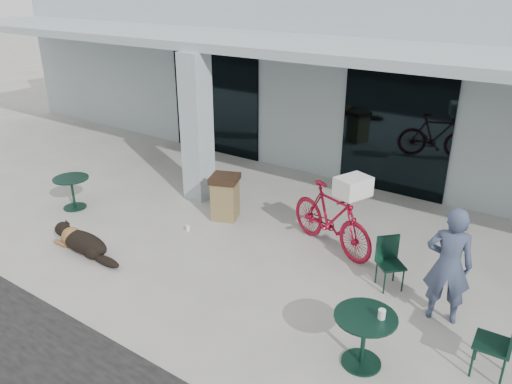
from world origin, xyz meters
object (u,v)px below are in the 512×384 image
Objects in this scene: cafe_table_far at (363,340)px; person at (448,265)px; dog at (84,242)px; cafe_chair_far_b at (493,343)px; bicycle at (331,218)px; cafe_table_near at (73,193)px; trash_receptacle at (225,197)px; cafe_chair_far_a at (391,264)px.

person reaches higher than cafe_table_far.
person is at bearing 70.34° from cafe_table_far.
cafe_chair_far_b is (6.44, 0.93, 0.24)m from dog.
cafe_table_near is (-5.17, -1.54, -0.25)m from bicycle.
person is at bearing -137.32° from cafe_chair_far_b.
cafe_table_near is at bearing -93.76° from cafe_chair_far_b.
cafe_table_far reaches higher than cafe_table_near.
cafe_table_near is 0.80× the size of trash_receptacle.
cafe_table_near is 0.79× the size of cafe_chair_far_b.
cafe_chair_far_b is 1.18m from person.
cafe_chair_far_b reaches higher than trash_receptacle.
cafe_chair_far_b is (1.67, -1.09, 0.05)m from cafe_chair_far_a.
bicycle is 2.40m from person.
bicycle is at bearing -122.09° from cafe_chair_far_b.
bicycle is 2.38× the size of cafe_chair_far_a.
cafe_chair_far_a is 3.64m from trash_receptacle.
dog is 0.75× the size of person.
cafe_table_far is (5.12, 0.22, 0.14)m from dog.
bicycle is at bearing -37.14° from person.
bicycle is at bearing 16.62° from cafe_table_near.
person is at bearing 15.84° from dog.
dog is at bearing 1.99° from person.
cafe_chair_far_b is at bearing -0.97° from cafe_table_near.
trash_receptacle is (2.89, 1.44, 0.12)m from cafe_table_near.
cafe_table_near is 0.42× the size of person.
cafe_table_far is at bearing -124.57° from bicycle.
bicycle is 1.51× the size of dog.
cafe_table_near is 6.90m from cafe_table_far.
trash_receptacle reaches higher than cafe_table_far.
cafe_table_near is at bearing 147.23° from dog.
trash_receptacle is at bearing 26.54° from cafe_table_near.
cafe_table_far is at bearing 1.43° from dog.
bicycle reaches higher than cafe_chair_far_b.
cafe_chair_far_a is 0.91× the size of trash_receptacle.
dog is 6.52m from cafe_chair_far_b.
cafe_chair_far_a is 0.48× the size of person.
person is at bearing -91.79° from bicycle.
cafe_table_near is at bearing 172.88° from cafe_table_far.
trash_receptacle is (-5.28, 1.58, -0.00)m from cafe_chair_far_b.
dog is at bearing -114.81° from trash_receptacle.
dog is at bearing 147.71° from bicycle.
cafe_table_near is 6.57m from cafe_chair_far_a.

